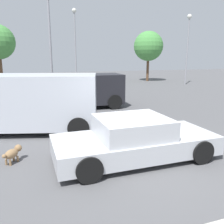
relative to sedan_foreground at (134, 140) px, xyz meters
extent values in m
plane|color=#515154|center=(0.13, -0.05, -0.55)|extent=(80.00, 80.00, 0.00)
cube|color=#B7BABF|center=(0.03, 0.00, -0.14)|extent=(4.49, 1.87, 0.51)
cube|color=#B7BABF|center=(-0.07, 0.00, 0.38)|extent=(1.89, 1.71, 0.52)
cube|color=slate|center=(0.82, 0.00, 0.38)|extent=(0.07, 1.57, 0.44)
cube|color=slate|center=(-0.96, -0.01, 0.38)|extent=(0.07, 1.57, 0.44)
cylinder|color=black|center=(1.56, 0.88, -0.23)|extent=(0.64, 0.22, 0.64)
cylinder|color=black|center=(1.57, -0.86, -0.23)|extent=(0.64, 0.22, 0.64)
cylinder|color=black|center=(-1.52, 0.86, -0.23)|extent=(0.64, 0.22, 0.64)
cylinder|color=black|center=(-1.51, -0.88, -0.23)|extent=(0.64, 0.22, 0.64)
ellipsoid|color=olive|center=(-3.23, 0.78, -0.29)|extent=(0.46, 0.49, 0.25)
sphere|color=olive|center=(-3.06, 0.99, -0.22)|extent=(0.20, 0.20, 0.20)
sphere|color=olive|center=(-3.02, 1.04, -0.23)|extent=(0.09, 0.09, 0.09)
cylinder|color=olive|center=(-3.20, 0.93, -0.47)|extent=(0.06, 0.06, 0.16)
cylinder|color=olive|center=(-3.09, 0.84, -0.47)|extent=(0.06, 0.06, 0.16)
cylinder|color=olive|center=(-3.37, 0.71, -0.47)|extent=(0.06, 0.06, 0.16)
cylinder|color=olive|center=(-3.26, 0.63, -0.47)|extent=(0.06, 0.06, 0.16)
sphere|color=olive|center=(-3.39, 0.58, -0.25)|extent=(0.11, 0.11, 0.11)
cube|color=#B2B7C1|center=(-2.68, 3.63, 0.63)|extent=(5.31, 3.28, 1.93)
cylinder|color=black|center=(-1.13, 2.20, -0.17)|extent=(0.80, 0.45, 0.76)
cylinder|color=black|center=(-0.61, 4.03, -0.17)|extent=(0.80, 0.45, 0.76)
cube|color=black|center=(-0.06, 7.25, 0.49)|extent=(4.71, 2.02, 1.60)
cube|color=slate|center=(-2.34, 7.32, 0.84)|extent=(0.10, 1.61, 0.64)
cylinder|color=black|center=(-1.81, 6.41, -0.15)|extent=(0.81, 0.27, 0.80)
cylinder|color=black|center=(-1.76, 8.20, -0.15)|extent=(0.81, 0.27, 0.80)
cylinder|color=black|center=(1.65, 6.31, -0.15)|extent=(0.81, 0.27, 0.80)
cylinder|color=black|center=(1.70, 8.10, -0.15)|extent=(0.81, 0.27, 0.80)
cylinder|color=black|center=(-3.88, 8.65, -0.16)|extent=(0.13, 0.13, 0.79)
cylinder|color=black|center=(-3.72, 8.60, -0.16)|extent=(0.13, 0.13, 0.79)
cube|color=#3359B2|center=(-3.80, 8.62, 0.52)|extent=(0.45, 0.35, 0.56)
cylinder|color=#3359B2|center=(-4.03, 8.69, 0.47)|extent=(0.09, 0.09, 0.66)
cylinder|color=#3359B2|center=(-3.57, 8.55, 0.47)|extent=(0.09, 0.09, 0.66)
sphere|color=#936B4C|center=(-3.80, 8.62, 0.91)|extent=(0.21, 0.21, 0.21)
cylinder|color=gray|center=(-1.22, 10.50, 2.63)|extent=(0.14, 0.14, 6.36)
cylinder|color=gray|center=(12.50, 15.20, 2.68)|extent=(0.14, 0.14, 6.47)
sphere|color=silver|center=(12.50, 15.20, 6.05)|extent=(0.44, 0.44, 0.44)
cylinder|color=gray|center=(2.01, 19.34, 3.00)|extent=(0.14, 0.14, 7.11)
sphere|color=silver|center=(2.01, 19.34, 6.69)|extent=(0.44, 0.44, 0.44)
cylinder|color=brown|center=(-5.14, 18.81, 0.91)|extent=(0.41, 0.41, 2.93)
cylinder|color=brown|center=(10.49, 19.73, 0.81)|extent=(0.29, 0.29, 2.72)
sphere|color=#478C42|center=(10.49, 19.73, 3.42)|extent=(3.34, 3.34, 3.34)
camera|label=1|loc=(-2.62, -5.73, 2.24)|focal=38.40mm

